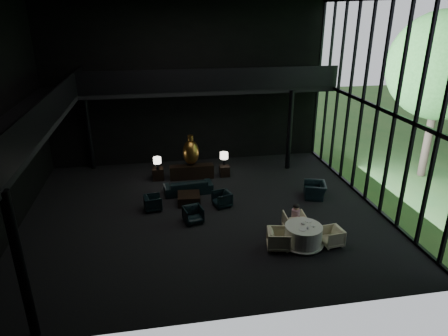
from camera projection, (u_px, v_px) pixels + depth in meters
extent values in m
cube|color=black|center=(204.00, 212.00, 16.04)|extent=(14.00, 12.00, 0.02)
cube|color=black|center=(188.00, 86.00, 20.03)|extent=(14.00, 0.04, 8.00)
cube|color=black|center=(234.00, 180.00, 9.07)|extent=(14.00, 0.04, 8.00)
cube|color=black|center=(28.00, 123.00, 13.59)|extent=(2.00, 12.00, 0.25)
cube|color=black|center=(210.00, 89.00, 19.28)|extent=(12.00, 2.00, 0.25)
cube|color=black|center=(56.00, 104.00, 13.53)|extent=(0.06, 12.00, 1.00)
cube|color=black|center=(213.00, 80.00, 18.14)|extent=(12.00, 0.06, 1.00)
cylinder|color=black|center=(21.00, 268.00, 9.29)|extent=(0.24, 0.24, 4.00)
cylinder|color=black|center=(89.00, 131.00, 19.71)|extent=(0.24, 0.24, 4.00)
cylinder|color=black|center=(290.00, 131.00, 19.72)|extent=(0.24, 0.24, 4.00)
cylinder|color=#382D23|center=(430.00, 127.00, 18.71)|extent=(0.36, 0.36, 4.90)
sphere|color=#2B5E21|center=(443.00, 66.00, 17.67)|extent=(4.80, 4.80, 4.80)
cube|color=black|center=(192.00, 172.00, 19.12)|extent=(2.09, 0.48, 0.67)
ellipsoid|color=#935923|center=(191.00, 152.00, 18.90)|extent=(0.78, 0.78, 1.20)
cylinder|color=#935923|center=(190.00, 138.00, 18.63)|extent=(0.27, 0.27, 0.24)
cube|color=black|center=(158.00, 174.00, 19.02)|extent=(0.53, 0.53, 0.58)
cylinder|color=black|center=(158.00, 166.00, 18.68)|extent=(0.11, 0.11, 0.32)
cylinder|color=white|center=(157.00, 160.00, 18.57)|extent=(0.36, 0.36, 0.29)
cube|color=black|center=(225.00, 171.00, 19.43)|extent=(0.47, 0.47, 0.51)
cylinder|color=black|center=(224.00, 162.00, 19.40)|extent=(0.12, 0.12, 0.34)
cylinder|color=white|center=(224.00, 156.00, 19.28)|extent=(0.39, 0.39, 0.31)
imported|color=black|center=(188.00, 184.00, 17.57)|extent=(2.21, 0.82, 0.84)
imported|color=black|center=(153.00, 203.00, 16.13)|extent=(0.63, 0.66, 0.62)
imported|color=black|center=(222.00, 199.00, 16.43)|extent=(0.72, 0.75, 0.64)
imported|color=black|center=(193.00, 215.00, 15.18)|extent=(0.74, 0.71, 0.64)
imported|color=black|center=(315.00, 188.00, 17.18)|extent=(0.86, 1.08, 0.83)
cube|color=black|center=(189.00, 199.00, 16.72)|extent=(0.98, 0.98, 0.41)
cylinder|color=white|center=(303.00, 236.00, 13.68)|extent=(1.27, 1.27, 0.75)
cone|color=white|center=(302.00, 244.00, 13.80)|extent=(1.44, 1.44, 0.10)
imported|color=beige|center=(294.00, 221.00, 14.62)|extent=(0.78, 0.74, 0.76)
imported|color=beige|center=(332.00, 237.00, 13.73)|extent=(0.65, 0.68, 0.63)
imported|color=beige|center=(279.00, 238.00, 13.50)|extent=(0.84, 0.88, 0.77)
cylinder|color=#E4A2BD|center=(296.00, 215.00, 14.44)|extent=(0.31, 0.31, 0.44)
sphere|color=#D8A884|center=(296.00, 207.00, 14.31)|extent=(0.22, 0.22, 0.22)
ellipsoid|color=black|center=(296.00, 206.00, 14.30)|extent=(0.23, 0.23, 0.15)
cylinder|color=white|center=(303.00, 229.00, 13.33)|extent=(0.27, 0.27, 0.02)
cylinder|color=white|center=(308.00, 221.00, 13.85)|extent=(0.27, 0.27, 0.02)
cylinder|color=white|center=(312.00, 226.00, 13.56)|extent=(0.18, 0.18, 0.01)
cylinder|color=white|center=(314.00, 226.00, 13.46)|extent=(0.09, 0.09, 0.05)
ellipsoid|color=white|center=(303.00, 223.00, 13.65)|extent=(0.16, 0.16, 0.08)
cylinder|color=#99999E|center=(308.00, 228.00, 13.35)|extent=(0.07, 0.07, 0.08)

